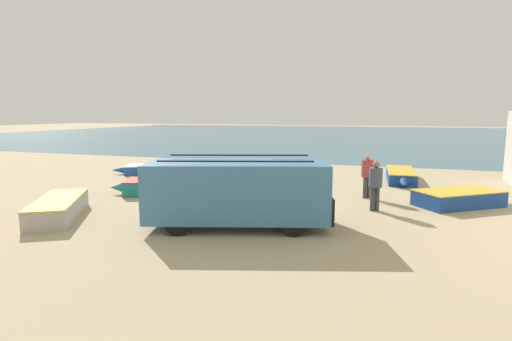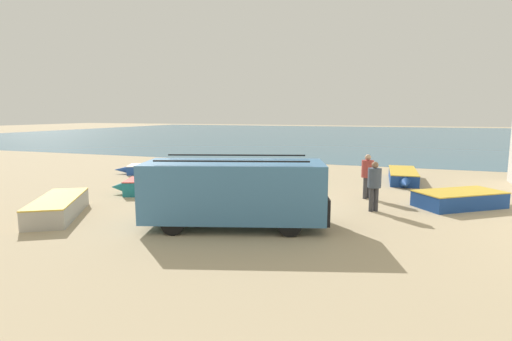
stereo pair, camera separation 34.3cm
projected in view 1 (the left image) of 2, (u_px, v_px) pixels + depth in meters
ground_plane at (252, 199)px, 16.15m from camera, size 200.00×200.00×0.00m
sea_water at (357, 135)px, 64.90m from camera, size 120.00×80.00×0.01m
parked_van at (238, 191)px, 12.06m from camera, size 5.82×3.62×2.14m
fishing_rowboat_0 at (159, 169)px, 22.90m from camera, size 4.74×3.01×0.51m
fishing_rowboat_1 at (287, 177)px, 19.70m from camera, size 2.38×4.54×0.67m
fishing_rowboat_2 at (161, 187)px, 17.16m from camera, size 4.00×2.70×0.63m
fishing_rowboat_3 at (60, 207)px, 13.40m from camera, size 3.03×4.15×0.64m
fishing_rowboat_4 at (401, 176)px, 20.29m from camera, size 1.48×4.74×0.58m
fishing_rowboat_5 at (461, 198)px, 14.91m from camera, size 3.67×3.10×0.60m
fisherman_0 at (375, 181)px, 14.06m from camera, size 0.47×0.47×1.77m
fisherman_1 at (367, 172)px, 16.18m from camera, size 0.47×0.47×1.80m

